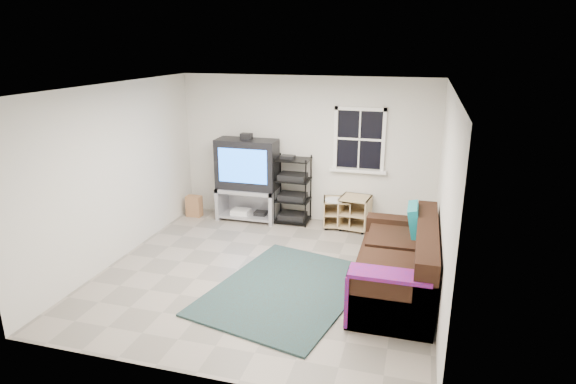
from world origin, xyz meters
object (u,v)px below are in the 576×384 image
(tv_unit, at_px, (247,173))
(side_table_left, at_px, (355,211))
(av_rack, at_px, (293,194))
(side_table_right, at_px, (336,210))
(sofa, at_px, (399,266))

(tv_unit, height_order, side_table_left, tv_unit)
(av_rack, xyz_separation_m, side_table_right, (0.80, 0.01, -0.23))
(tv_unit, xyz_separation_m, av_rack, (0.84, 0.05, -0.35))
(tv_unit, bearing_deg, av_rack, 3.49)
(tv_unit, xyz_separation_m, side_table_right, (1.64, 0.06, -0.58))
(side_table_left, bearing_deg, av_rack, -179.41)
(tv_unit, height_order, side_table_right, tv_unit)
(av_rack, relative_size, sofa, 0.55)
(side_table_left, height_order, side_table_right, side_table_left)
(tv_unit, bearing_deg, side_table_left, 1.82)
(side_table_left, bearing_deg, tv_unit, -178.18)
(av_rack, xyz_separation_m, sofa, (2.00, -2.09, -0.17))
(tv_unit, bearing_deg, side_table_right, 2.25)
(side_table_right, bearing_deg, sofa, -60.34)
(av_rack, relative_size, side_table_left, 2.11)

